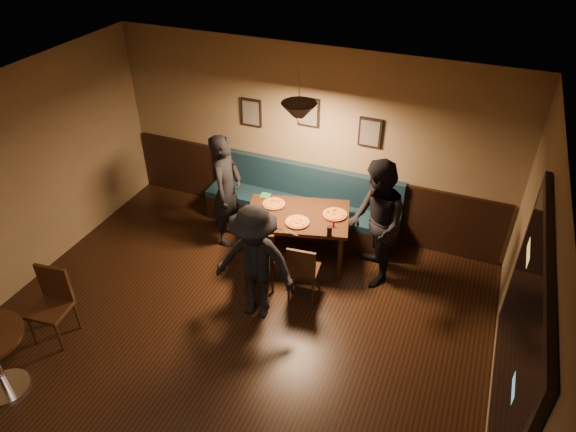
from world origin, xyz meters
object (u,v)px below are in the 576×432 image
Objects in this scene: diner_front at (255,264)px; tabasco_bottle at (334,223)px; dining_table at (297,236)px; chair_near_left at (259,256)px; chair_near_right at (304,269)px; cafe_chair_far at (50,308)px; diner_left at (227,190)px; soda_glass at (329,231)px; booth_bench at (300,202)px; diner_right at (376,224)px.

tabasco_bottle is at bearing 58.76° from diner_front.
dining_table is 0.88× the size of diner_front.
chair_near_left reaches higher than chair_near_right.
chair_near_left is at bearing -142.54° from tabasco_bottle.
diner_front reaches higher than cafe_chair_far.
chair_near_left is 0.60× the size of diner_front.
soda_glass is at bearing -105.78° from diner_left.
dining_table is 0.77m from chair_near_left.
diner_front is at bearing -90.52° from chair_near_left.
booth_bench is 1.91m from diner_front.
booth_bench is at bearing -141.68° from diner_right.
diner_left is 1.09× the size of diner_front.
soda_glass reaches higher than tabasco_bottle.
chair_near_right is (0.36, -0.68, 0.05)m from dining_table.
chair_near_left is 1.08m from tabasco_bottle.
diner_left is 0.97× the size of diner_right.
chair_near_right is (0.57, -1.34, -0.08)m from booth_bench.
tabasco_bottle is at bearing 16.31° from chair_near_left.
dining_table is at bearing 170.24° from tabasco_bottle.
diner_right reaches higher than chair_near_right.
chair_near_left is at bearing -135.99° from diner_left.
diner_right is (1.30, -0.67, 0.39)m from booth_bench.
soda_glass is (0.77, -0.96, 0.32)m from booth_bench.
diner_right reaches higher than tabasco_bottle.
diner_right is 0.61m from soda_glass.
chair_near_left reaches higher than tabasco_bottle.
tabasco_bottle is (0.55, -0.09, 0.44)m from dining_table.
chair_near_right is 0.90× the size of cafe_chair_far.
chair_near_right is 0.79m from diner_front.
diner_left is 14.35× the size of tabasco_bottle.
dining_table is 3.29m from cafe_chair_far.
dining_table is 9.67× the size of soda_glass.
chair_near_right is at bearing -17.74° from chair_near_left.
diner_front is at bearing -144.95° from diner_left.
diner_right is (1.35, 0.71, 0.41)m from chair_near_left.
cafe_chair_far is at bearing -150.02° from chair_near_right.
tabasco_bottle is at bearing -145.33° from cafe_chair_far.
chair_near_left is at bearing -86.81° from diner_right.
cafe_chair_far is at bearing -150.42° from diner_front.
diner_front reaches higher than chair_near_right.
diner_front is 1.12m from soda_glass.
booth_bench is 3.55× the size of chair_near_right.
dining_table is 1.66× the size of chair_near_right.
diner_front is at bearing -118.81° from tabasco_bottle.
cafe_chair_far is (-3.22, -2.50, -0.42)m from diner_right.
tabasco_bottle is (0.19, 0.58, 0.39)m from chair_near_right.
chair_near_right is at bearing -71.96° from diner_right.
chair_near_right is at bearing -120.37° from diner_left.
soda_glass reaches higher than chair_near_right.
diner_front reaches higher than chair_near_left.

